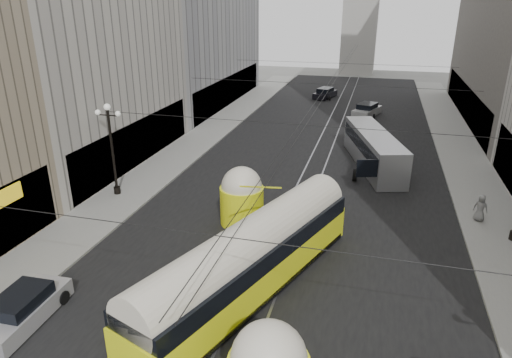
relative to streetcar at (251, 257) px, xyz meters
The scene contains 14 objects.
road 22.89m from the streetcar, 88.75° to the left, with size 20.00×85.00×0.02m, color black.
sidewalk_left 28.77m from the streetcar, 113.60° to the left, with size 4.00×72.00×0.15m, color gray.
sidewalk_right 29.19m from the streetcar, 64.60° to the left, with size 4.00×72.00×0.15m, color gray.
rail_left 22.89m from the streetcar, 90.63° to the left, with size 0.12×85.00×0.04m, color gray.
rail_right 22.92m from the streetcar, 86.87° to the left, with size 0.12×85.00×0.04m, color gray.
lamppost_left_mid 14.81m from the streetcar, 145.49° to the left, with size 1.86×0.44×6.37m.
catenary 22.20m from the streetcar, 88.38° to the left, with size 25.00×72.00×0.23m.
streetcar is the anchor object (origin of this frame).
city_bus 19.83m from the streetcar, 75.49° to the left, with size 5.45×11.55×2.83m.
sedan_silver 10.01m from the streetcar, 151.63° to the right, with size 1.98×4.51×1.40m.
sedan_white_far 37.00m from the streetcar, 84.13° to the left, with size 3.38×5.11×1.50m.
sedan_dark_far 46.00m from the streetcar, 92.82° to the left, with size 3.02×4.77×1.40m.
pedestrian_crossing_a 6.54m from the streetcar, 116.08° to the right, with size 0.60×0.39×1.64m, color black.
pedestrian_sidewalk_right 15.63m from the streetcar, 41.83° to the left, with size 0.83×0.51×1.70m, color slate.
Camera 1 is at (4.48, -7.81, 12.90)m, focal length 32.00 mm.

